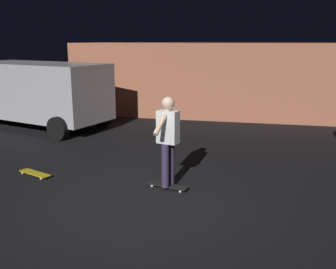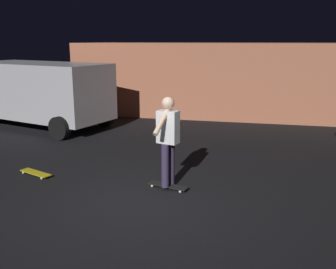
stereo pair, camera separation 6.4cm
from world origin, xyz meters
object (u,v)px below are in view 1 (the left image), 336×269
parked_van (38,91)px  skateboard_spare (35,173)px  skateboard_ridden (168,186)px  skater (168,135)px

parked_van → skateboard_spare: (2.36, -4.29, -1.11)m
parked_van → skateboard_spare: size_ratio=6.21×
skateboard_ridden → skateboard_spare: size_ratio=1.01×
skater → parked_van: bearing=139.8°
parked_van → skateboard_spare: parked_van is taller
skateboard_spare → skater: bearing=-1.9°
parked_van → skateboard_ridden: parked_van is taller
parked_van → skater: size_ratio=2.97×
skateboard_spare → skater: 3.00m
skateboard_ridden → skater: size_ratio=0.48×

